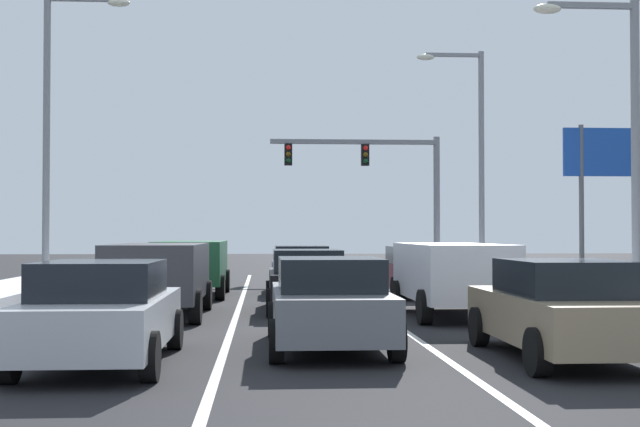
{
  "coord_description": "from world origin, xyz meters",
  "views": [
    {
      "loc": [
        -1.06,
        -6.41,
        1.92
      ],
      "look_at": [
        0.69,
        20.13,
        2.53
      ],
      "focal_mm": 47.79,
      "sensor_mm": 36.0,
      "label": 1
    }
  ],
  "objects_px": {
    "suv_charcoal_left_lane_second": "(159,272)",
    "traffic_light_gantry": "(385,175)",
    "sedan_tan_right_lane_nearest": "(563,309)",
    "sedan_maroon_right_lane_third": "(417,271)",
    "street_lamp_left_mid": "(57,117)",
    "street_lamp_right_mid": "(620,123)",
    "sedan_black_center_lane_second": "(307,280)",
    "street_lamp_right_far": "(473,145)",
    "suv_green_left_lane_third": "(192,263)",
    "roadside_sign_right": "(611,170)",
    "sedan_gray_center_lane_nearest": "(329,303)",
    "suv_white_right_lane_second": "(452,272)",
    "sedan_silver_left_lane_nearest": "(102,312)",
    "sedan_navy_center_lane_third": "(301,269)"
  },
  "relations": [
    {
      "from": "street_lamp_left_mid",
      "to": "roadside_sign_right",
      "type": "relative_size",
      "value": 1.71
    },
    {
      "from": "sedan_black_center_lane_second",
      "to": "street_lamp_right_far",
      "type": "relative_size",
      "value": 0.5
    },
    {
      "from": "sedan_maroon_right_lane_third",
      "to": "suv_green_left_lane_third",
      "type": "distance_m",
      "value": 6.86
    },
    {
      "from": "suv_white_right_lane_second",
      "to": "sedan_silver_left_lane_nearest",
      "type": "bearing_deg",
      "value": -134.73
    },
    {
      "from": "sedan_maroon_right_lane_third",
      "to": "street_lamp_right_far",
      "type": "xyz_separation_m",
      "value": [
        3.49,
        6.96,
        4.58
      ]
    },
    {
      "from": "traffic_light_gantry",
      "to": "street_lamp_left_mid",
      "type": "xyz_separation_m",
      "value": [
        -11.78,
        -10.38,
        1.04
      ]
    },
    {
      "from": "sedan_tan_right_lane_nearest",
      "to": "roadside_sign_right",
      "type": "xyz_separation_m",
      "value": [
        6.93,
        14.77,
        3.25
      ]
    },
    {
      "from": "suv_charcoal_left_lane_second",
      "to": "street_lamp_right_mid",
      "type": "bearing_deg",
      "value": 3.41
    },
    {
      "from": "sedan_gray_center_lane_nearest",
      "to": "street_lamp_right_mid",
      "type": "xyz_separation_m",
      "value": [
        7.67,
        6.27,
        3.86
      ]
    },
    {
      "from": "suv_charcoal_left_lane_second",
      "to": "traffic_light_gantry",
      "type": "relative_size",
      "value": 0.65
    },
    {
      "from": "street_lamp_right_far",
      "to": "suv_charcoal_left_lane_second",
      "type": "bearing_deg",
      "value": -128.96
    },
    {
      "from": "suv_charcoal_left_lane_second",
      "to": "street_lamp_right_far",
      "type": "bearing_deg",
      "value": 51.04
    },
    {
      "from": "sedan_navy_center_lane_third",
      "to": "street_lamp_right_mid",
      "type": "bearing_deg",
      "value": -42.47
    },
    {
      "from": "suv_white_right_lane_second",
      "to": "roadside_sign_right",
      "type": "distance_m",
      "value": 11.25
    },
    {
      "from": "sedan_silver_left_lane_nearest",
      "to": "suv_charcoal_left_lane_second",
      "type": "distance_m",
      "value": 7.08
    },
    {
      "from": "sedan_black_center_lane_second",
      "to": "roadside_sign_right",
      "type": "distance_m",
      "value": 12.67
    },
    {
      "from": "sedan_tan_right_lane_nearest",
      "to": "traffic_light_gantry",
      "type": "relative_size",
      "value": 0.6
    },
    {
      "from": "street_lamp_right_mid",
      "to": "street_lamp_left_mid",
      "type": "distance_m",
      "value": 16.6
    },
    {
      "from": "suv_charcoal_left_lane_second",
      "to": "street_lamp_left_mid",
      "type": "relative_size",
      "value": 0.52
    },
    {
      "from": "traffic_light_gantry",
      "to": "sedan_gray_center_lane_nearest",
      "type": "bearing_deg",
      "value": -100.36
    },
    {
      "from": "suv_white_right_lane_second",
      "to": "street_lamp_right_mid",
      "type": "xyz_separation_m",
      "value": [
        4.44,
        1.02,
        3.61
      ]
    },
    {
      "from": "sedan_black_center_lane_second",
      "to": "sedan_silver_left_lane_nearest",
      "type": "relative_size",
      "value": 1.0
    },
    {
      "from": "sedan_navy_center_lane_third",
      "to": "sedan_gray_center_lane_nearest",
      "type": "bearing_deg",
      "value": -90.44
    },
    {
      "from": "suv_white_right_lane_second",
      "to": "street_lamp_right_mid",
      "type": "bearing_deg",
      "value": 12.96
    },
    {
      "from": "street_lamp_left_mid",
      "to": "sedan_gray_center_lane_nearest",
      "type": "bearing_deg",
      "value": -59.72
    },
    {
      "from": "sedan_maroon_right_lane_third",
      "to": "street_lamp_right_far",
      "type": "distance_m",
      "value": 9.04
    },
    {
      "from": "sedan_gray_center_lane_nearest",
      "to": "street_lamp_left_mid",
      "type": "height_order",
      "value": "street_lamp_left_mid"
    },
    {
      "from": "street_lamp_right_far",
      "to": "sedan_silver_left_lane_nearest",
      "type": "bearing_deg",
      "value": -117.57
    },
    {
      "from": "suv_white_right_lane_second",
      "to": "street_lamp_right_mid",
      "type": "height_order",
      "value": "street_lamp_right_mid"
    },
    {
      "from": "sedan_gray_center_lane_nearest",
      "to": "street_lamp_right_far",
      "type": "relative_size",
      "value": 0.5
    },
    {
      "from": "sedan_navy_center_lane_third",
      "to": "street_lamp_left_mid",
      "type": "relative_size",
      "value": 0.48
    },
    {
      "from": "sedan_tan_right_lane_nearest",
      "to": "street_lamp_right_mid",
      "type": "distance_m",
      "value": 9.56
    },
    {
      "from": "sedan_tan_right_lane_nearest",
      "to": "sedan_silver_left_lane_nearest",
      "type": "xyz_separation_m",
      "value": [
        -6.88,
        -0.08,
        0.0
      ]
    },
    {
      "from": "suv_charcoal_left_lane_second",
      "to": "street_lamp_right_mid",
      "type": "relative_size",
      "value": 0.64
    },
    {
      "from": "suv_charcoal_left_lane_second",
      "to": "suv_green_left_lane_third",
      "type": "bearing_deg",
      "value": 88.28
    },
    {
      "from": "traffic_light_gantry",
      "to": "sedan_black_center_lane_second",
      "type": "bearing_deg",
      "value": -104.69
    },
    {
      "from": "roadside_sign_right",
      "to": "suv_charcoal_left_lane_second",
      "type": "bearing_deg",
      "value": -150.69
    },
    {
      "from": "suv_charcoal_left_lane_second",
      "to": "street_lamp_left_mid",
      "type": "height_order",
      "value": "street_lamp_left_mid"
    },
    {
      "from": "suv_white_right_lane_second",
      "to": "sedan_black_center_lane_second",
      "type": "relative_size",
      "value": 1.09
    },
    {
      "from": "sedan_maroon_right_lane_third",
      "to": "street_lamp_left_mid",
      "type": "distance_m",
      "value": 12.15
    },
    {
      "from": "suv_white_right_lane_second",
      "to": "sedan_gray_center_lane_nearest",
      "type": "height_order",
      "value": "suv_white_right_lane_second"
    },
    {
      "from": "sedan_gray_center_lane_nearest",
      "to": "roadside_sign_right",
      "type": "distance_m",
      "value": 17.26
    },
    {
      "from": "suv_green_left_lane_third",
      "to": "roadside_sign_right",
      "type": "xyz_separation_m",
      "value": [
        13.66,
        1.36,
        3.0
      ]
    },
    {
      "from": "sedan_silver_left_lane_nearest",
      "to": "sedan_gray_center_lane_nearest",
      "type": "bearing_deg",
      "value": 23.15
    },
    {
      "from": "suv_charcoal_left_lane_second",
      "to": "suv_green_left_lane_third",
      "type": "height_order",
      "value": "same"
    },
    {
      "from": "suv_green_left_lane_third",
      "to": "street_lamp_left_mid",
      "type": "distance_m",
      "value": 6.27
    },
    {
      "from": "sedan_tan_right_lane_nearest",
      "to": "street_lamp_right_mid",
      "type": "height_order",
      "value": "street_lamp_right_mid"
    },
    {
      "from": "suv_green_left_lane_third",
      "to": "street_lamp_right_far",
      "type": "height_order",
      "value": "street_lamp_right_far"
    },
    {
      "from": "sedan_silver_left_lane_nearest",
      "to": "roadside_sign_right",
      "type": "relative_size",
      "value": 0.82
    },
    {
      "from": "sedan_tan_right_lane_nearest",
      "to": "suv_green_left_lane_third",
      "type": "distance_m",
      "value": 15.0
    }
  ]
}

